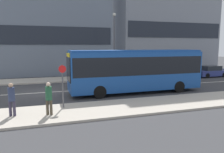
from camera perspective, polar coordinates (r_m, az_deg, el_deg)
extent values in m
plane|color=#3A3A3D|center=(18.87, -17.95, -4.05)|extent=(120.00, 120.00, 0.00)
cube|color=#B2A899|center=(12.80, -18.03, -9.47)|extent=(44.00, 3.50, 0.13)
cube|color=#B2A899|center=(25.01, -17.93, -0.99)|extent=(44.00, 3.50, 0.13)
cube|color=silver|center=(18.87, -17.95, -4.04)|extent=(41.80, 0.16, 0.01)
cube|color=slate|center=(31.29, -14.41, 17.70)|extent=(13.92, 5.57, 18.40)
cube|color=#1E232D|center=(28.05, -13.76, 10.35)|extent=(13.37, 0.08, 2.20)
cube|color=#1E232D|center=(33.73, 16.51, 11.57)|extent=(15.15, 0.08, 2.20)
cube|color=#194793|center=(17.93, 6.24, 1.60)|extent=(10.82, 2.54, 3.03)
cube|color=black|center=(17.89, 6.26, 3.05)|extent=(10.61, 2.57, 1.39)
cube|color=#194793|center=(17.82, 6.32, 6.68)|extent=(10.66, 2.33, 0.14)
cube|color=black|center=(16.48, -11.30, 1.88)|extent=(0.05, 2.23, 1.82)
cube|color=yellow|center=(16.40, -11.40, 5.47)|extent=(0.04, 1.78, 0.32)
cylinder|color=black|center=(15.97, -3.23, -4.06)|extent=(0.96, 0.28, 0.96)
cylinder|color=black|center=(18.18, -5.06, -2.59)|extent=(0.96, 0.28, 0.96)
cylinder|color=black|center=(18.77, 17.04, -2.58)|extent=(0.96, 0.28, 0.96)
cylinder|color=black|center=(20.68, 13.41, -1.48)|extent=(0.96, 0.28, 0.96)
cube|color=black|center=(26.79, 17.45, 0.53)|extent=(3.94, 1.77, 0.68)
cube|color=#21262B|center=(26.66, 17.30, 1.76)|extent=(2.17, 1.55, 0.49)
cylinder|color=black|center=(26.91, 20.53, 0.01)|extent=(0.60, 0.18, 0.60)
cylinder|color=black|center=(28.16, 18.55, 0.45)|extent=(0.60, 0.18, 0.60)
cylinder|color=black|center=(25.48, 16.21, -0.22)|extent=(0.60, 0.18, 0.60)
cylinder|color=black|center=(26.80, 14.32, 0.25)|extent=(0.60, 0.18, 0.60)
cube|color=navy|center=(29.74, 24.36, 0.89)|extent=(3.99, 1.88, 0.68)
cube|color=#21262B|center=(29.59, 24.25, 2.08)|extent=(2.20, 1.65, 0.56)
cylinder|color=black|center=(30.00, 27.18, 0.42)|extent=(0.60, 0.18, 0.60)
cylinder|color=black|center=(31.21, 24.99, 0.82)|extent=(0.60, 0.18, 0.60)
cylinder|color=black|center=(28.31, 23.61, 0.23)|extent=(0.60, 0.18, 0.60)
cylinder|color=black|center=(29.60, 21.46, 0.66)|extent=(0.60, 0.18, 0.60)
cylinder|color=#383347|center=(12.80, -25.03, -7.60)|extent=(0.15, 0.15, 0.83)
cylinder|color=#383347|center=(12.74, -24.17, -7.63)|extent=(0.15, 0.15, 0.83)
cylinder|color=#2D3856|center=(12.59, -24.80, -4.23)|extent=(0.34, 0.34, 0.72)
sphere|color=tan|center=(12.51, -24.93, -2.10)|extent=(0.23, 0.23, 0.23)
cylinder|color=#4C4233|center=(12.35, -16.51, -7.72)|extent=(0.15, 0.15, 0.83)
cylinder|color=#4C4233|center=(12.29, -15.63, -7.77)|extent=(0.15, 0.15, 0.83)
cylinder|color=#235638|center=(12.14, -16.22, -4.22)|extent=(0.34, 0.34, 0.72)
sphere|color=beige|center=(12.05, -16.31, -2.01)|extent=(0.23, 0.23, 0.23)
cylinder|color=#4C4C51|center=(13.36, -12.74, -2.48)|extent=(0.09, 0.09, 2.61)
cylinder|color=red|center=(13.15, -12.86, 1.91)|extent=(0.44, 0.03, 0.44)
cylinder|color=#4C4C51|center=(24.68, 0.59, 7.58)|extent=(0.14, 0.14, 6.98)
sphere|color=silver|center=(24.91, 0.60, 15.88)|extent=(0.36, 0.36, 0.36)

